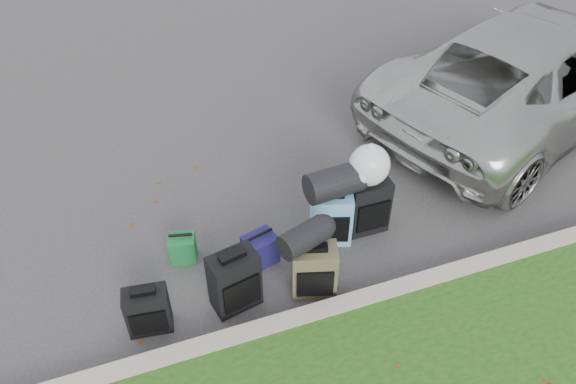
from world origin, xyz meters
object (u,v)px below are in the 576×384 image
object	(u,v)px
suitcase_large_black_left	(235,281)
suitcase_teal	(331,218)
tote_green	(183,248)
suv	(530,71)
suitcase_small_black	(148,311)
tote_navy	(260,249)
suitcase_large_black_right	(368,206)
suitcase_olive	(314,270)

from	to	relation	value
suitcase_large_black_left	suitcase_teal	size ratio (longest dim) A/B	1.05
tote_green	suv	bearing A→B (deg)	26.17
suitcase_large_black_left	suitcase_small_black	bearing A→B (deg)	168.57
suitcase_small_black	tote_navy	distance (m)	1.26
suv	suitcase_large_black_left	bearing A→B (deg)	91.37
suitcase_small_black	suitcase_large_black_left	world-z (taller)	suitcase_large_black_left
suitcase_large_black_right	tote_navy	size ratio (longest dim) A/B	1.91
tote_green	suitcase_large_black_right	bearing A→B (deg)	7.10
suv	tote_navy	distance (m)	4.42
suv	suitcase_small_black	bearing A→B (deg)	88.36
suitcase_small_black	suitcase_large_black_left	distance (m)	0.81
suitcase_large_black_left	tote_green	distance (m)	0.83
suv	suitcase_small_black	xyz separation A→B (m)	(-5.35, -1.82, -0.43)
suitcase_small_black	suitcase_teal	world-z (taller)	suitcase_teal
suitcase_olive	suitcase_large_black_right	xyz separation A→B (m)	(0.85, 0.61, 0.04)
suitcase_olive	suitcase_large_black_right	distance (m)	1.05
suitcase_small_black	suitcase_olive	world-z (taller)	suitcase_olive
suitcase_olive	tote_navy	world-z (taller)	suitcase_olive
suv	suitcase_large_black_left	size ratio (longest dim) A/B	7.58
suitcase_large_black_right	tote_green	distance (m)	1.97
suitcase_teal	tote_green	xyz separation A→B (m)	(-1.52, 0.25, -0.15)
suitcase_large_black_right	tote_navy	distance (m)	1.23
suitcase_olive	suitcase_small_black	bearing A→B (deg)	-166.82
suitcase_large_black_left	suitcase_large_black_right	xyz separation A→B (m)	(1.60, 0.51, 0.01)
suv	suitcase_large_black_right	world-z (taller)	suv
suitcase_small_black	tote_green	world-z (taller)	suitcase_small_black
suitcase_large_black_right	suitcase_olive	bearing A→B (deg)	-144.06
suitcase_small_black	tote_green	distance (m)	0.87
tote_navy	suitcase_small_black	bearing A→B (deg)	-174.71
tote_green	tote_navy	world-z (taller)	tote_navy
suitcase_teal	tote_green	world-z (taller)	suitcase_teal
suv	suitcase_olive	distance (m)	4.27
suitcase_large_black_left	tote_navy	size ratio (longest dim) A/B	1.88
tote_green	tote_navy	distance (m)	0.79
suv	suitcase_olive	size ratio (longest dim) A/B	8.39
suitcase_large_black_left	suitcase_large_black_right	bearing A→B (deg)	6.00
suv	suitcase_large_black_right	xyz separation A→B (m)	(-2.95, -1.31, -0.35)
suitcase_olive	suitcase_large_black_left	bearing A→B (deg)	-170.96
tote_navy	suitcase_teal	bearing A→B (deg)	-11.12
suitcase_small_black	suitcase_olive	bearing A→B (deg)	3.78
suitcase_small_black	suitcase_large_black_left	size ratio (longest dim) A/B	0.76
suitcase_small_black	tote_navy	xyz separation A→B (m)	(1.19, 0.43, -0.07)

